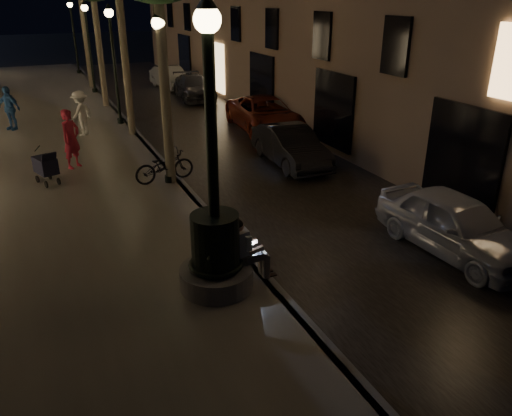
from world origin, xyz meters
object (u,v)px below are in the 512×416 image
lamp_curb_c (88,36)px  car_second (291,146)px  stroller (46,166)px  car_fifth (170,78)px  fountain_lamppost (215,239)px  seated_man_laptop (246,248)px  lamp_curb_d (73,27)px  car_rear (194,87)px  lamp_curb_b (113,50)px  pedestrian_white (81,113)px  bicycle (164,166)px  car_front (456,224)px  lamp_curb_a (162,78)px  pedestrian_blue (9,108)px  pedestrian_red (71,139)px  car_third (265,114)px

lamp_curb_c → car_second: (4.33, -15.47, -2.59)m
stroller → car_fifth: bearing=42.8°
fountain_lamppost → seated_man_laptop: 0.69m
lamp_curb_c → car_fifth: bearing=6.3°
lamp_curb_d → car_rear: lamp_curb_d is taller
lamp_curb_d → stroller: bearing=-98.3°
lamp_curb_b → lamp_curb_c: (0.00, 8.00, 0.00)m
car_second → pedestrian_white: pedestrian_white is taller
lamp_curb_d → fountain_lamppost: bearing=-91.3°
car_second → pedestrian_white: size_ratio=2.27×
lamp_curb_d → bicycle: lamp_curb_d is taller
lamp_curb_b → car_front: lamp_curb_b is taller
car_rear → pedestrian_white: size_ratio=2.49×
lamp_curb_a → bicycle: (-0.10, 0.12, -2.56)m
lamp_curb_d → pedestrian_blue: (-4.26, -15.28, -2.15)m
car_second → pedestrian_red: bearing=166.1°
stroller → lamp_curb_c: bearing=57.4°
lamp_curb_a → lamp_curb_b: bearing=90.0°
car_front → car_fifth: size_ratio=1.00×
stroller → car_second: (7.64, -0.78, -0.12)m
car_third → pedestrian_red: pedestrian_red is taller
lamp_curb_d → pedestrian_white: (-1.70, -17.39, -2.17)m
fountain_lamppost → lamp_curb_c: size_ratio=1.08×
seated_man_laptop → car_second: size_ratio=0.34×
lamp_curb_d → car_fifth: (4.55, -7.50, -2.59)m
fountain_lamppost → car_front: (5.45, -0.50, -0.54)m
car_second → pedestrian_blue: (-8.59, 8.19, 0.44)m
car_third → car_rear: car_third is taller
lamp_curb_b → car_fifth: bearing=61.9°
car_third → pedestrian_blue: 10.45m
pedestrian_blue → car_third: bearing=23.2°
fountain_lamppost → pedestrian_blue: (-3.56, 14.72, -0.13)m
car_fifth → stroller: bearing=-123.1°
seated_man_laptop → car_fifth: size_ratio=0.34×
lamp_curb_c → lamp_curb_d: size_ratio=1.00×
car_third → car_fifth: 11.54m
lamp_curb_a → car_second: lamp_curb_a is taller
stroller → pedestrian_red: size_ratio=0.60×
car_second → lamp_curb_c: bearing=108.7°
car_rear → bicycle: size_ratio=2.38×
car_front → car_second: (-0.42, 7.03, -0.02)m
lamp_curb_a → lamp_curb_c: (0.00, 16.00, 0.00)m
fountain_lamppost → lamp_curb_d: (0.70, 30.00, 2.02)m
pedestrian_red → lamp_curb_c: bearing=38.5°
fountain_lamppost → car_third: bearing=60.6°
lamp_curb_c → pedestrian_white: 9.78m
car_rear → pedestrian_white: (-6.57, -6.24, 0.44)m
lamp_curb_a → pedestrian_white: 7.16m
lamp_curb_b → lamp_curb_d: size_ratio=1.00×
car_third → pedestrian_blue: (-9.76, 3.72, 0.40)m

